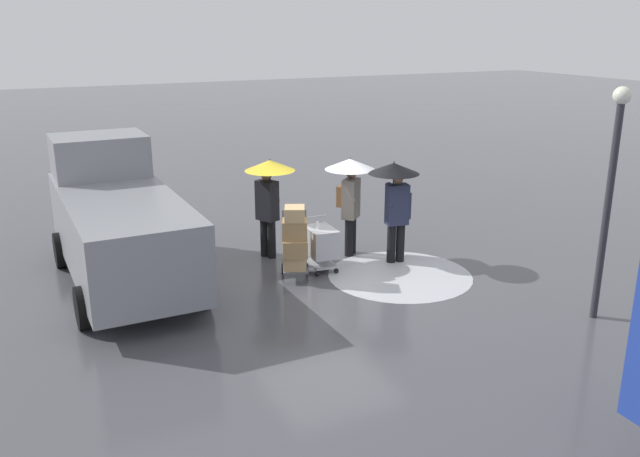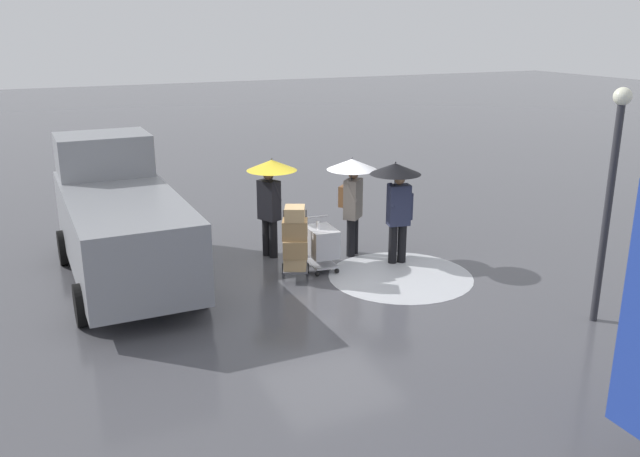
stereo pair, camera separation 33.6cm
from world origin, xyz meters
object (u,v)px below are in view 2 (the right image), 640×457
object	(u,v)px
pedestrian_pink_side	(397,189)
pedestrian_black_side	(352,184)
hand_dolly_boxes	(295,241)
street_lamp	(611,183)
cargo_van_parked_right	(121,220)
pedestrian_white_side	(271,184)
shopping_cart_vendor	(322,243)

from	to	relation	value
pedestrian_pink_side	pedestrian_black_side	bearing A→B (deg)	-51.82
pedestrian_pink_side	hand_dolly_boxes	bearing A→B (deg)	-0.23
pedestrian_black_side	street_lamp	size ratio (longest dim) A/B	0.56
cargo_van_parked_right	street_lamp	distance (m)	8.71
pedestrian_white_side	street_lamp	distance (m)	6.52
cargo_van_parked_right	street_lamp	bearing A→B (deg)	142.82
street_lamp	shopping_cart_vendor	bearing A→B (deg)	-51.94
shopping_cart_vendor	street_lamp	distance (m)	5.47
pedestrian_black_side	cargo_van_parked_right	bearing A→B (deg)	-7.33
shopping_cart_vendor	street_lamp	world-z (taller)	street_lamp
cargo_van_parked_right	pedestrian_black_side	world-z (taller)	cargo_van_parked_right
pedestrian_black_side	pedestrian_white_side	xyz separation A→B (m)	(1.58, -0.60, 0.01)
street_lamp	pedestrian_pink_side	bearing A→B (deg)	-67.11
pedestrian_pink_side	street_lamp	size ratio (longest dim) A/B	0.56
cargo_van_parked_right	shopping_cart_vendor	distance (m)	3.92
shopping_cart_vendor	hand_dolly_boxes	world-z (taller)	hand_dolly_boxes
pedestrian_pink_side	pedestrian_black_side	world-z (taller)	same
shopping_cart_vendor	pedestrian_white_side	distance (m)	1.66
hand_dolly_boxes	pedestrian_black_side	bearing A→B (deg)	-154.29
shopping_cart_vendor	pedestrian_pink_side	size ratio (longest dim) A/B	0.49
cargo_van_parked_right	street_lamp	xyz separation A→B (m)	(-6.88, 5.22, 1.19)
shopping_cart_vendor	street_lamp	bearing A→B (deg)	128.06
pedestrian_black_side	pedestrian_white_side	bearing A→B (deg)	-20.79
pedestrian_black_side	pedestrian_white_side	distance (m)	1.69
hand_dolly_boxes	pedestrian_pink_side	size ratio (longest dim) A/B	0.68
cargo_van_parked_right	shopping_cart_vendor	bearing A→B (deg)	162.70
shopping_cart_vendor	pedestrian_black_side	xyz separation A→B (m)	(-0.95, -0.55, 1.00)
pedestrian_white_side	shopping_cart_vendor	bearing A→B (deg)	118.86
pedestrian_black_side	pedestrian_white_side	world-z (taller)	same
hand_dolly_boxes	street_lamp	size ratio (longest dim) A/B	0.38
shopping_cart_vendor	street_lamp	xyz separation A→B (m)	(-3.18, 4.06, 1.80)
shopping_cart_vendor	pedestrian_pink_side	distance (m)	1.87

